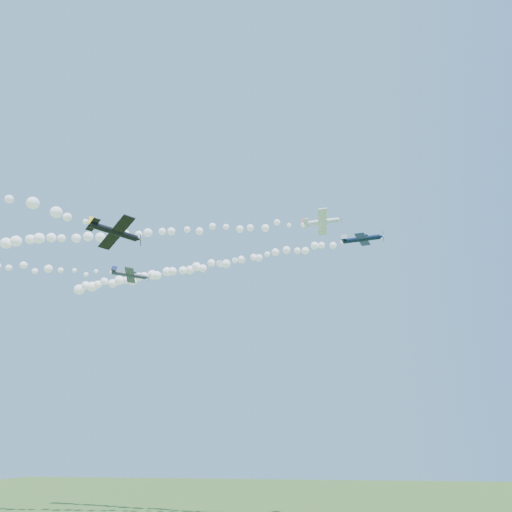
# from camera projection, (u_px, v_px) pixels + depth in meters

# --- Properties ---
(plane_white) EXTENTS (8.25, 8.40, 2.43)m
(plane_white) POSITION_uv_depth(u_px,v_px,m) (322.00, 222.00, 86.48)
(plane_white) COLOR white
(smoke_trail_white) EXTENTS (78.66, 5.52, 3.34)m
(smoke_trail_white) POSITION_uv_depth(u_px,v_px,m) (124.00, 234.00, 90.76)
(smoke_trail_white) COLOR white
(plane_navy) EXTENTS (8.06, 8.43, 2.75)m
(plane_navy) POSITION_uv_depth(u_px,v_px,m) (362.00, 239.00, 80.18)
(plane_navy) COLOR black
(smoke_trail_navy) EXTENTS (65.06, 18.49, 3.11)m
(smoke_trail_navy) POSITION_uv_depth(u_px,v_px,m) (196.00, 268.00, 92.71)
(smoke_trail_navy) COLOR white
(plane_grey) EXTENTS (7.76, 8.24, 3.05)m
(plane_grey) POSITION_uv_depth(u_px,v_px,m) (130.00, 275.00, 85.92)
(plane_grey) COLOR #313648
(plane_black) EXTENTS (6.80, 6.61, 2.30)m
(plane_black) POSITION_uv_depth(u_px,v_px,m) (116.00, 232.00, 56.15)
(plane_black) COLOR black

